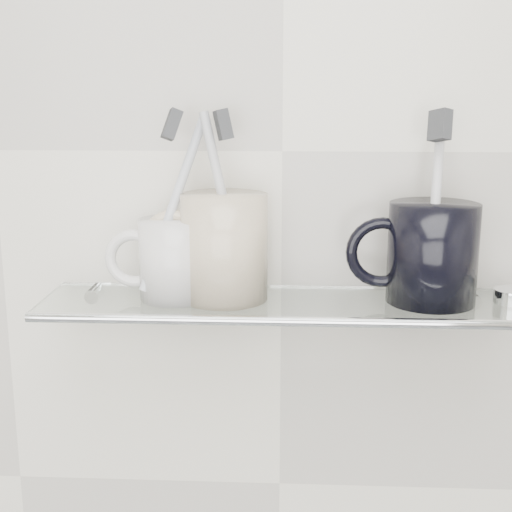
# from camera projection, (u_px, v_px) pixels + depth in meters

# --- Properties ---
(wall_back) EXTENTS (2.50, 0.00, 2.50)m
(wall_back) POSITION_uv_depth(u_px,v_px,m) (282.00, 151.00, 0.77)
(wall_back) COLOR beige
(wall_back) RESTS_ON ground
(shelf_glass) EXTENTS (0.50, 0.12, 0.01)m
(shelf_glass) POSITION_uv_depth(u_px,v_px,m) (280.00, 304.00, 0.75)
(shelf_glass) COLOR silver
(shelf_glass) RESTS_ON wall_back
(shelf_rail) EXTENTS (0.50, 0.01, 0.01)m
(shelf_rail) POSITION_uv_depth(u_px,v_px,m) (279.00, 321.00, 0.69)
(shelf_rail) COLOR silver
(shelf_rail) RESTS_ON shelf_glass
(bracket_left) EXTENTS (0.02, 0.03, 0.02)m
(bracket_left) POSITION_uv_depth(u_px,v_px,m) (95.00, 298.00, 0.80)
(bracket_left) COLOR silver
(bracket_left) RESTS_ON wall_back
(bracket_right) EXTENTS (0.02, 0.03, 0.02)m
(bracket_right) POSITION_uv_depth(u_px,v_px,m) (471.00, 304.00, 0.78)
(bracket_right) COLOR silver
(bracket_right) RESTS_ON wall_back
(mug_left) EXTENTS (0.08, 0.08, 0.08)m
(mug_left) POSITION_uv_depth(u_px,v_px,m) (175.00, 259.00, 0.75)
(mug_left) COLOR silver
(mug_left) RESTS_ON shelf_glass
(mug_left_handle) EXTENTS (0.06, 0.01, 0.06)m
(mug_left_handle) POSITION_uv_depth(u_px,v_px,m) (134.00, 259.00, 0.75)
(mug_left_handle) COLOR silver
(mug_left_handle) RESTS_ON mug_left
(toothbrush_left) EXTENTS (0.07, 0.06, 0.18)m
(toothbrush_left) POSITION_uv_depth(u_px,v_px,m) (174.00, 203.00, 0.73)
(toothbrush_left) COLOR #B2BBC5
(toothbrush_left) RESTS_ON mug_left
(bristles_left) EXTENTS (0.03, 0.03, 0.04)m
(bristles_left) POSITION_uv_depth(u_px,v_px,m) (172.00, 125.00, 0.71)
(bristles_left) COLOR #303234
(bristles_left) RESTS_ON toothbrush_left
(mug_center) EXTENTS (0.11, 0.11, 0.11)m
(mug_center) POSITION_uv_depth(u_px,v_px,m) (225.00, 247.00, 0.74)
(mug_center) COLOR beige
(mug_center) RESTS_ON shelf_glass
(mug_center_handle) EXTENTS (0.08, 0.01, 0.08)m
(mug_center_handle) POSITION_uv_depth(u_px,v_px,m) (176.00, 247.00, 0.74)
(mug_center_handle) COLOR beige
(mug_center_handle) RESTS_ON mug_center
(toothbrush_center) EXTENTS (0.05, 0.02, 0.19)m
(toothbrush_center) POSITION_uv_depth(u_px,v_px,m) (224.00, 204.00, 0.73)
(toothbrush_center) COLOR #B0AFB3
(toothbrush_center) RESTS_ON mug_center
(bristles_center) EXTENTS (0.02, 0.03, 0.03)m
(bristles_center) POSITION_uv_depth(u_px,v_px,m) (223.00, 125.00, 0.71)
(bristles_center) COLOR #303234
(bristles_center) RESTS_ON toothbrush_center
(mug_right) EXTENTS (0.09, 0.09, 0.10)m
(mug_right) POSITION_uv_depth(u_px,v_px,m) (432.00, 253.00, 0.73)
(mug_right) COLOR black
(mug_right) RESTS_ON shelf_glass
(mug_right_handle) EXTENTS (0.07, 0.01, 0.07)m
(mug_right_handle) POSITION_uv_depth(u_px,v_px,m) (382.00, 253.00, 0.73)
(mug_right_handle) COLOR black
(mug_right_handle) RESTS_ON mug_right
(toothbrush_right) EXTENTS (0.03, 0.06, 0.19)m
(toothbrush_right) POSITION_uv_depth(u_px,v_px,m) (435.00, 206.00, 0.72)
(toothbrush_right) COLOR silver
(toothbrush_right) RESTS_ON mug_right
(bristles_right) EXTENTS (0.02, 0.03, 0.04)m
(bristles_right) POSITION_uv_depth(u_px,v_px,m) (440.00, 125.00, 0.70)
(bristles_right) COLOR #303234
(bristles_right) RESTS_ON toothbrush_right
(chrome_cap) EXTENTS (0.03, 0.03, 0.01)m
(chrome_cap) POSITION_uv_depth(u_px,v_px,m) (510.00, 296.00, 0.74)
(chrome_cap) COLOR silver
(chrome_cap) RESTS_ON shelf_glass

